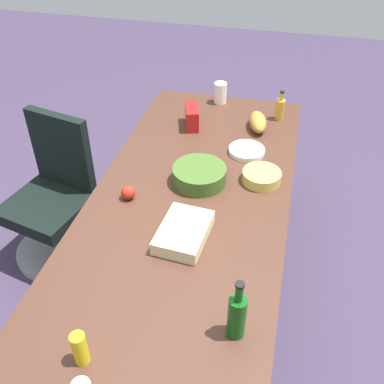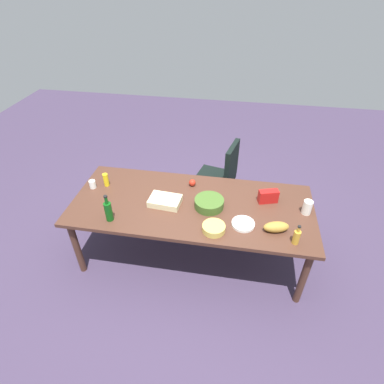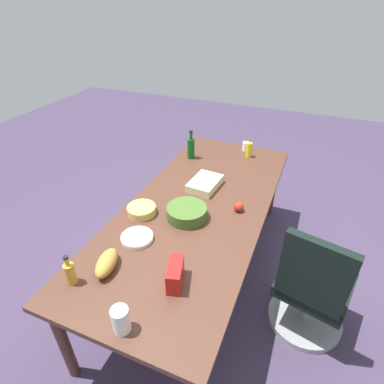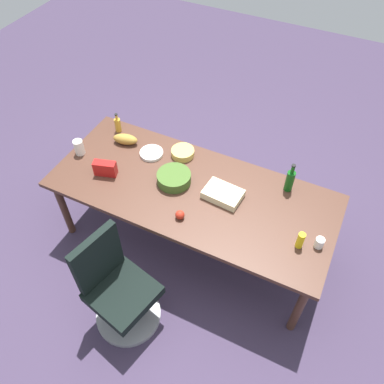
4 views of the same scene
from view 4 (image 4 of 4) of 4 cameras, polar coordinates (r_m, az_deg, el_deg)
name	(u,v)px [view 4 (image 4 of 4)]	position (r m, az deg, el deg)	size (l,w,h in m)	color
ground_plane	(192,240)	(4.01, -0.02, -6.92)	(10.00, 10.00, 0.00)	#3E314B
conference_table	(192,195)	(3.45, -0.02, -0.37)	(2.50, 1.06, 0.76)	#492B20
office_chair	(119,292)	(3.35, -10.61, -14.12)	(0.58, 0.58, 0.98)	gray
chip_bag_red	(105,168)	(3.57, -12.51, 3.37)	(0.20, 0.08, 0.14)	red
paper_plate_stack	(152,153)	(3.73, -5.90, 5.64)	(0.22, 0.22, 0.03)	white
sheet_cake	(223,194)	(3.34, 4.52, -0.29)	(0.32, 0.22, 0.07)	beige
bread_loaf	(125,139)	(3.85, -9.65, 7.57)	(0.24, 0.11, 0.10)	#A57B31
chip_bowl	(183,153)	(3.69, -1.36, 5.75)	(0.22, 0.22, 0.06)	#D0B452
paper_cup	(319,243)	(3.17, 18.01, -7.03)	(0.07, 0.07, 0.09)	white
salad_bowl	(174,178)	(3.44, -2.64, 2.06)	(0.30, 0.30, 0.09)	#3D5D23
wine_bottle	(290,180)	(3.43, 14.03, 1.67)	(0.08, 0.08, 0.29)	#0F4E14
mustard_bottle	(300,240)	(3.10, 15.47, -6.78)	(0.06, 0.06, 0.15)	yellow
dressing_bottle	(118,124)	(3.99, -10.73, 9.62)	(0.06, 0.06, 0.21)	gold
mayo_jar	(79,147)	(3.83, -16.10, 6.27)	(0.09, 0.09, 0.15)	white
apple_red	(180,215)	(3.18, -1.77, -3.34)	(0.08, 0.08, 0.08)	#AD2617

